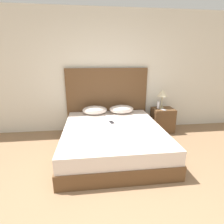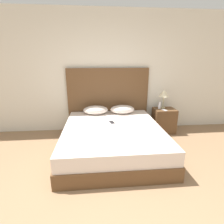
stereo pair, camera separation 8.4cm
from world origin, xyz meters
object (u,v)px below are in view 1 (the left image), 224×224
object	(u,v)px
phone_on_bed	(112,122)
phone_on_nightstand	(163,110)
bed	(113,139)
table_lamp	(162,93)
nightstand	(162,120)

from	to	relation	value
phone_on_bed	phone_on_nightstand	size ratio (longest dim) A/B	0.99
bed	table_lamp	distance (m)	1.66
phone_on_bed	bed	bearing A→B (deg)	-92.18
bed	phone_on_nightstand	xyz separation A→B (m)	(1.23, 0.67, 0.33)
bed	phone_on_bed	xyz separation A→B (m)	(0.01, 0.22, 0.24)
table_lamp	phone_on_nightstand	size ratio (longest dim) A/B	2.62
bed	nightstand	bearing A→B (deg)	30.79
phone_on_bed	phone_on_nightstand	distance (m)	1.31
bed	phone_on_bed	distance (m)	0.33
phone_on_bed	table_lamp	size ratio (longest dim) A/B	0.38
bed	phone_on_bed	world-z (taller)	phone_on_bed
table_lamp	phone_on_nightstand	bearing A→B (deg)	-99.27
phone_on_nightstand	table_lamp	bearing A→B (deg)	80.73
phone_on_bed	nightstand	bearing A→B (deg)	23.04
phone_on_bed	table_lamp	bearing A→B (deg)	26.35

